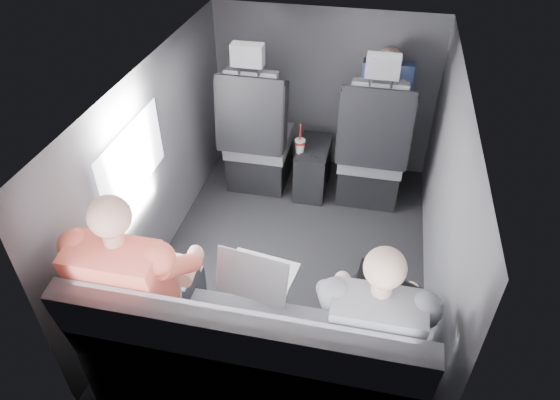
% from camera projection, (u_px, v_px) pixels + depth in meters
% --- Properties ---
extents(floor, '(2.60, 2.60, 0.00)m').
position_uv_depth(floor, '(292.00, 260.00, 3.48)').
color(floor, black).
rests_on(floor, ground).
extents(ceiling, '(2.60, 2.60, 0.00)m').
position_uv_depth(ceiling, '(296.00, 78.00, 2.66)').
color(ceiling, '#B2B2AD').
rests_on(ceiling, panel_back).
extents(panel_left, '(0.02, 2.60, 1.35)m').
position_uv_depth(panel_left, '(157.00, 164.00, 3.22)').
color(panel_left, '#56565B').
rests_on(panel_left, floor).
extents(panel_right, '(0.02, 2.60, 1.35)m').
position_uv_depth(panel_right, '(444.00, 200.00, 2.92)').
color(panel_right, '#56565B').
rests_on(panel_right, floor).
extents(panel_front, '(1.80, 0.02, 1.35)m').
position_uv_depth(panel_front, '(324.00, 91.00, 4.08)').
color(panel_front, '#56565B').
rests_on(panel_front, floor).
extents(panel_back, '(1.80, 0.02, 1.35)m').
position_uv_depth(panel_back, '(234.00, 359.00, 2.06)').
color(panel_back, '#56565B').
rests_on(panel_back, floor).
extents(side_window, '(0.02, 0.75, 0.42)m').
position_uv_depth(side_window, '(133.00, 160.00, 2.85)').
color(side_window, white).
rests_on(side_window, panel_left).
extents(seatbelt, '(0.35, 0.11, 0.59)m').
position_uv_depth(seatbelt, '(376.00, 119.00, 3.44)').
color(seatbelt, black).
rests_on(seatbelt, front_seat_right).
extents(front_seat_left, '(0.52, 0.58, 1.26)m').
position_uv_depth(front_seat_left, '(257.00, 143.00, 3.96)').
color(front_seat_left, black).
rests_on(front_seat_left, floor).
extents(front_seat_right, '(0.52, 0.58, 1.26)m').
position_uv_depth(front_seat_right, '(371.00, 155.00, 3.81)').
color(front_seat_right, black).
rests_on(front_seat_right, floor).
extents(center_console, '(0.24, 0.48, 0.41)m').
position_uv_depth(center_console, '(313.00, 167.00, 4.04)').
color(center_console, black).
rests_on(center_console, floor).
extents(rear_bench, '(1.60, 0.57, 0.92)m').
position_uv_depth(rear_bench, '(252.00, 363.00, 2.47)').
color(rear_bench, slate).
rests_on(rear_bench, floor).
extents(soda_cup, '(0.08, 0.08, 0.24)m').
position_uv_depth(soda_cup, '(300.00, 145.00, 3.81)').
color(soda_cup, white).
rests_on(soda_cup, center_console).
extents(laptop_white, '(0.33, 0.31, 0.23)m').
position_uv_depth(laptop_white, '(161.00, 270.00, 2.53)').
color(laptop_white, silver).
rests_on(laptop_white, passenger_rear_left).
extents(laptop_silver, '(0.39, 0.37, 0.26)m').
position_uv_depth(laptop_silver, '(257.00, 274.00, 2.50)').
color(laptop_silver, silver).
rests_on(laptop_silver, rear_bench).
extents(laptop_black, '(0.40, 0.44, 0.24)m').
position_uv_depth(laptop_black, '(386.00, 291.00, 2.42)').
color(laptop_black, black).
rests_on(laptop_black, passenger_rear_right).
extents(passenger_rear_left, '(0.52, 0.64, 1.25)m').
position_uv_depth(passenger_rear_left, '(141.00, 285.00, 2.44)').
color(passenger_rear_left, '#37373C').
rests_on(passenger_rear_left, rear_bench).
extents(passenger_rear_right, '(0.48, 0.60, 1.18)m').
position_uv_depth(passenger_rear_right, '(372.00, 328.00, 2.27)').
color(passenger_rear_right, '#334971').
rests_on(passenger_rear_right, rear_bench).
extents(passenger_front_right, '(0.37, 0.37, 0.72)m').
position_uv_depth(passenger_front_right, '(384.00, 100.00, 3.80)').
color(passenger_front_right, '#334971').
rests_on(passenger_front_right, front_seat_right).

